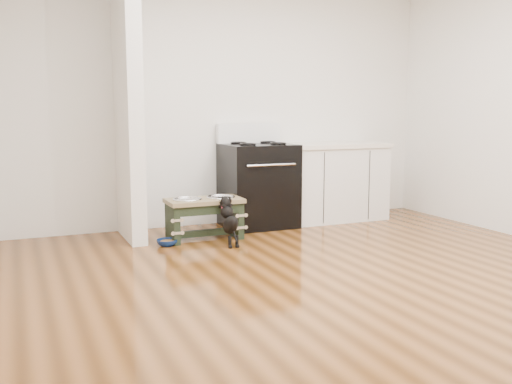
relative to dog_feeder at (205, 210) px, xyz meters
name	(u,v)px	position (x,y,z in m)	size (l,w,h in m)	color
ground	(340,281)	(0.51, -1.77, -0.29)	(5.00, 5.00, 0.00)	#48270C
room_shell	(345,64)	(0.51, -1.77, 1.33)	(5.00, 5.00, 5.00)	silver
partition_wall	(128,104)	(-0.67, 0.33, 1.06)	(0.15, 0.80, 2.70)	silver
oven_range	(258,184)	(0.76, 0.39, 0.18)	(0.76, 0.69, 1.14)	black
cabinet_run	(333,182)	(1.74, 0.41, 0.16)	(1.24, 0.64, 0.91)	silver
dog_feeder	(205,210)	(0.00, 0.00, 0.00)	(0.75, 0.40, 0.43)	black
puppy	(229,220)	(0.13, -0.35, -0.04)	(0.13, 0.39, 0.46)	black
floor_bowl	(167,243)	(-0.43, -0.13, -0.26)	(0.21, 0.21, 0.06)	#0B1F50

